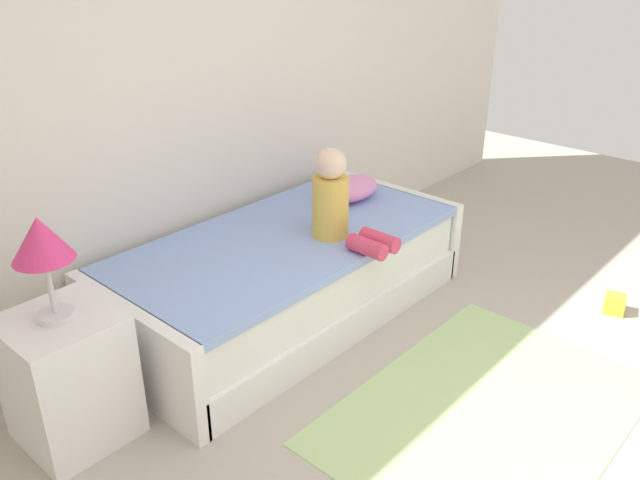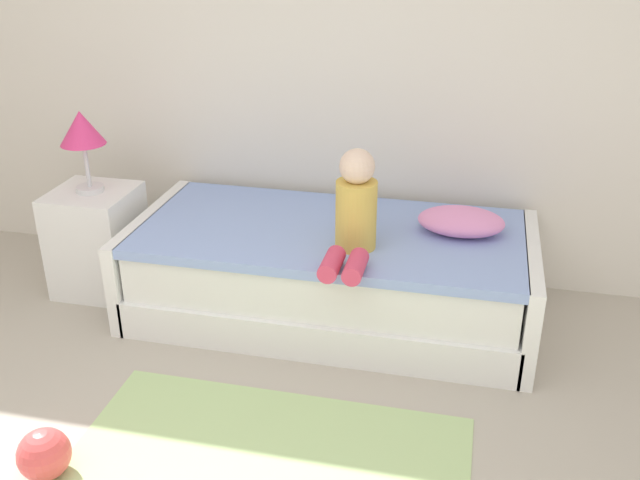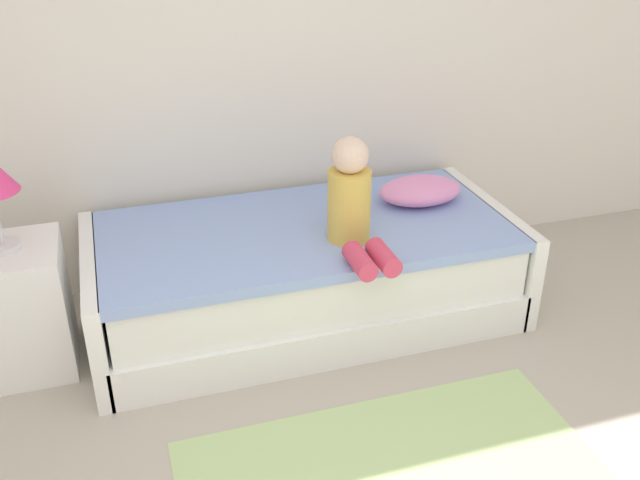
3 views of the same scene
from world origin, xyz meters
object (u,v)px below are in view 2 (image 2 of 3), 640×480
(pillow, at_px, (461,221))
(table_lamp, at_px, (82,132))
(bed, at_px, (330,272))
(toy_ball, at_px, (44,454))
(child_figure, at_px, (354,212))
(nightstand, at_px, (98,241))

(pillow, bearing_deg, table_lamp, -176.57)
(bed, xyz_separation_m, pillow, (0.66, 0.10, 0.32))
(toy_ball, bearing_deg, child_figure, 51.61)
(table_lamp, xyz_separation_m, child_figure, (1.51, -0.21, -0.23))
(nightstand, bearing_deg, child_figure, -7.83)
(nightstand, xyz_separation_m, child_figure, (1.51, -0.21, 0.40))
(child_figure, relative_size, toy_ball, 2.48)
(toy_ball, bearing_deg, bed, 60.88)
(bed, height_order, table_lamp, table_lamp)
(child_figure, height_order, pillow, child_figure)
(bed, distance_m, toy_ball, 1.68)
(bed, distance_m, table_lamp, 1.52)
(pillow, xyz_separation_m, toy_ball, (-1.47, -1.56, -0.46))
(nightstand, height_order, toy_ball, nightstand)
(nightstand, bearing_deg, bed, 0.87)
(bed, xyz_separation_m, nightstand, (-1.35, -0.02, 0.05))
(table_lamp, bearing_deg, nightstand, 90.00)
(table_lamp, bearing_deg, pillow, 3.43)
(table_lamp, distance_m, child_figure, 1.54)
(child_figure, bearing_deg, nightstand, 172.17)
(nightstand, distance_m, pillow, 2.03)
(table_lamp, height_order, pillow, table_lamp)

